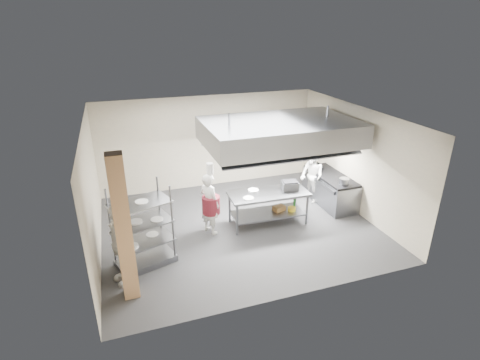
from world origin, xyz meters
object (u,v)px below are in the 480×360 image
object	(u,v)px
cooking_range	(330,190)
chef_head	(209,204)
island	(268,208)
chef_line	(312,176)
griddle	(290,185)
pass_rack	(142,227)
chef_plating	(121,244)
stockpot	(344,181)

from	to	relation	value
cooking_range	chef_head	xyz separation A→B (m)	(-3.86, -0.53, 0.40)
island	chef_line	bearing A→B (deg)	28.25
island	griddle	xyz separation A→B (m)	(0.63, 0.03, 0.56)
chef_line	griddle	world-z (taller)	chef_line
pass_rack	chef_plating	xyz separation A→B (m)	(-0.48, -0.49, -0.04)
chef_plating	stockpot	bearing A→B (deg)	80.43
pass_rack	stockpot	distance (m)	5.60
cooking_range	griddle	world-z (taller)	griddle
chef_plating	stockpot	world-z (taller)	chef_plating
cooking_range	griddle	distance (m)	1.82
chef_head	griddle	world-z (taller)	chef_head
chef_head	chef_line	bearing A→B (deg)	-105.89
chef_head	pass_rack	bearing A→B (deg)	87.05
cooking_range	chef_plating	world-z (taller)	chef_plating
griddle	chef_plating	bearing A→B (deg)	-154.03
chef_plating	cooking_range	bearing A→B (deg)	86.86
island	chef_line	distance (m)	2.01
chef_head	griddle	bearing A→B (deg)	-120.08
island	griddle	distance (m)	0.84
pass_rack	chef_head	bearing A→B (deg)	8.72
stockpot	griddle	bearing A→B (deg)	173.39
island	chef_plating	bearing A→B (deg)	-158.99
stockpot	chef_head	bearing A→B (deg)	176.93
chef_head	chef_line	xyz separation A→B (m)	(3.38, 0.82, -0.01)
chef_line	griddle	size ratio (longest dim) A/B	3.74
stockpot	chef_plating	bearing A→B (deg)	-169.14
pass_rack	griddle	distance (m)	4.06
chef_head	stockpot	distance (m)	3.83
chef_head	stockpot	xyz separation A→B (m)	(3.82, -0.21, 0.17)
chef_head	island	bearing A→B (deg)	-121.42
chef_plating	chef_head	bearing A→B (deg)	101.17
pass_rack	chef_line	distance (m)	5.40
chef_line	chef_head	bearing A→B (deg)	-82.31
chef_plating	island	bearing A→B (deg)	88.50
chef_head	chef_plating	size ratio (longest dim) A/B	0.91
chef_plating	chef_line	bearing A→B (deg)	90.88
island	chef_head	size ratio (longest dim) A/B	1.29
cooking_range	chef_line	bearing A→B (deg)	148.60
chef_line	griddle	bearing A→B (deg)	-59.74
stockpot	cooking_range	bearing A→B (deg)	86.84
chef_plating	griddle	size ratio (longest dim) A/B	4.19
pass_rack	griddle	size ratio (longest dim) A/B	4.38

